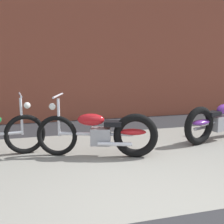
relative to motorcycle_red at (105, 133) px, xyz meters
The scene contains 5 objects.
ground_plane 2.00m from the motorcycle_red, 86.44° to the right, with size 80.00×80.00×0.00m, color #2D2D30.
sidewalk_slab 0.46m from the motorcycle_red, 59.66° to the right, with size 36.00×3.50×0.01m, color gray.
brick_building_wall 3.85m from the motorcycle_red, 87.85° to the left, with size 36.00×0.50×4.95m, color brown.
motorcycle_red is the anchor object (origin of this frame).
motorcycle_purple 2.35m from the motorcycle_red, ahead, with size 1.95×0.81×1.03m.
Camera 1 is at (-1.19, -2.34, 1.55)m, focal length 44.87 mm.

